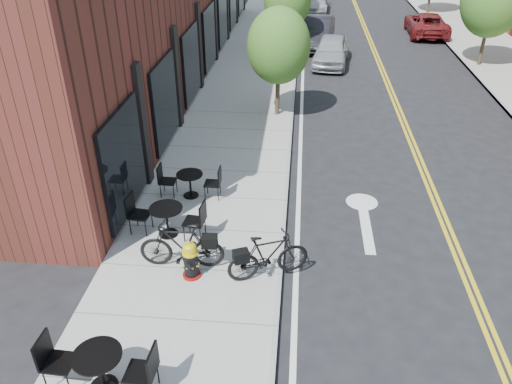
{
  "coord_description": "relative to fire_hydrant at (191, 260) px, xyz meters",
  "views": [
    {
      "loc": [
        0.19,
        -8.27,
        7.17
      ],
      "look_at": [
        -0.74,
        1.9,
        1.0
      ],
      "focal_mm": 35.0,
      "sensor_mm": 36.0,
      "label": 1
    }
  ],
  "objects": [
    {
      "name": "parked_car_b",
      "position": [
        2.84,
        19.15,
        0.22
      ],
      "size": [
        2.2,
        4.78,
        1.52
      ],
      "primitive_type": "imported",
      "rotation": [
        0.0,
        0.0,
        -0.13
      ],
      "color": "black",
      "rests_on": "ground"
    },
    {
      "name": "bistro_set_c",
      "position": [
        -0.86,
        1.43,
        0.07
      ],
      "size": [
        1.85,
        0.87,
        0.98
      ],
      "rotation": [
        0.0,
        0.0,
        -0.12
      ],
      "color": "black",
      "rests_on": "sidewalk_near"
    },
    {
      "name": "ground",
      "position": [
        1.92,
        0.23,
        -0.54
      ],
      "size": [
        120.0,
        120.0,
        0.0
      ],
      "primitive_type": "plane",
      "color": "black",
      "rests_on": "ground"
    },
    {
      "name": "bistro_set_a",
      "position": [
        -0.89,
        -2.88,
        0.08
      ],
      "size": [
        1.87,
        0.84,
        1.0
      ],
      "rotation": [
        0.0,
        0.0,
        -0.05
      ],
      "color": "black",
      "rests_on": "sidewalk_near"
    },
    {
      "name": "sidewalk_near",
      "position": [
        -0.08,
        10.23,
        -0.48
      ],
      "size": [
        4.0,
        70.0,
        0.12
      ],
      "primitive_type": "cube",
      "color": "#9E9B93",
      "rests_on": "ground"
    },
    {
      "name": "tree_near_b",
      "position": [
        1.32,
        17.23,
        2.17
      ],
      "size": [
        2.3,
        2.3,
        3.98
      ],
      "color": "#382B1E",
      "rests_on": "sidewalk_near"
    },
    {
      "name": "tree_near_a",
      "position": [
        1.32,
        9.23,
        2.06
      ],
      "size": [
        2.2,
        2.2,
        3.81
      ],
      "color": "#382B1E",
      "rests_on": "sidewalk_near"
    },
    {
      "name": "bicycle_left",
      "position": [
        -0.25,
        0.32,
        0.13
      ],
      "size": [
        1.86,
        0.59,
        1.11
      ],
      "primitive_type": "imported",
      "rotation": [
        0.0,
        0.0,
        -1.53
      ],
      "color": "black",
      "rests_on": "sidewalk_near"
    },
    {
      "name": "fire_hydrant",
      "position": [
        0.0,
        0.0,
        0.0
      ],
      "size": [
        0.5,
        0.5,
        0.89
      ],
      "rotation": [
        0.0,
        0.0,
        -0.35
      ],
      "color": "maroon",
      "rests_on": "sidewalk_near"
    },
    {
      "name": "parked_car_far",
      "position": [
        9.22,
        22.26,
        0.09
      ],
      "size": [
        2.28,
        4.61,
        1.26
      ],
      "primitive_type": "imported",
      "rotation": [
        0.0,
        0.0,
        3.1
      ],
      "color": "maroon",
      "rests_on": "ground"
    },
    {
      "name": "parked_car_a",
      "position": [
        3.52,
        15.99,
        0.12
      ],
      "size": [
        2.06,
        4.08,
        1.33
      ],
      "primitive_type": "imported",
      "rotation": [
        0.0,
        0.0,
        -0.13
      ],
      "color": "#9EA1A6",
      "rests_on": "ground"
    },
    {
      "name": "bistro_set_b",
      "position": [
        -0.68,
        3.22,
        0.02
      ],
      "size": [
        1.62,
        0.71,
        0.88
      ],
      "rotation": [
        0.0,
        0.0,
        -0.01
      ],
      "color": "black",
      "rests_on": "sidewalk_near"
    },
    {
      "name": "parked_car_c",
      "position": [
        2.76,
        28.24,
        0.16
      ],
      "size": [
        2.19,
        4.91,
        1.4
      ],
      "primitive_type": "imported",
      "rotation": [
        0.0,
        0.0,
        -0.05
      ],
      "color": "#B4B4B9",
      "rests_on": "ground"
    },
    {
      "name": "bicycle_right",
      "position": [
        1.62,
        0.15,
        0.11
      ],
      "size": [
        1.84,
        1.13,
        1.07
      ],
      "primitive_type": "imported",
      "rotation": [
        0.0,
        0.0,
        1.95
      ],
      "color": "black",
      "rests_on": "sidewalk_near"
    }
  ]
}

